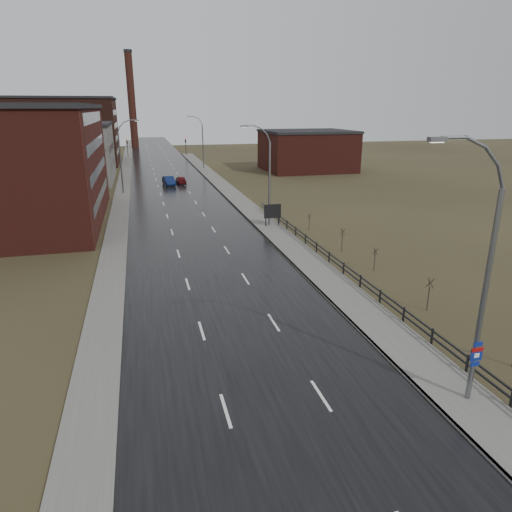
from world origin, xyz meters
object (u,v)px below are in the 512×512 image
streetlight_main (481,281)px  billboard (272,212)px  car_near (169,181)px  car_far (181,180)px

streetlight_main → billboard: bearing=88.9°
billboard → car_near: 33.81m
streetlight_main → car_near: 66.97m
streetlight_main → billboard: size_ratio=4.56×
billboard → car_near: billboard is taller
streetlight_main → car_far: bearing=95.6°
streetlight_main → car_near: (-8.87, 66.17, -5.27)m
streetlight_main → car_far: (-6.63, 67.66, -5.36)m
car_far → billboard: bearing=100.6°
billboard → car_far: size_ratio=0.65×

